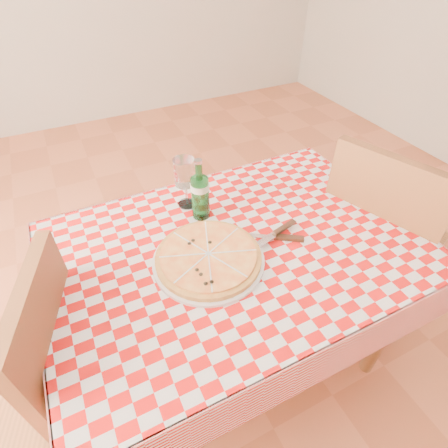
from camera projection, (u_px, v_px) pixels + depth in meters
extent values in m
plane|color=#AF5938|center=(233.00, 354.00, 1.73)|extent=(6.00, 6.00, 0.00)
cube|color=brown|center=(236.00, 251.00, 1.24)|extent=(1.20, 0.80, 0.04)
cylinder|color=brown|center=(388.00, 326.00, 1.44)|extent=(0.06, 0.06, 0.71)
cylinder|color=brown|center=(91.00, 299.00, 1.54)|extent=(0.06, 0.06, 0.71)
cylinder|color=brown|center=(294.00, 227.00, 1.90)|extent=(0.06, 0.06, 0.71)
cube|color=#B40C0B|center=(237.00, 246.00, 1.23)|extent=(1.30, 0.90, 0.01)
cube|color=brown|center=(382.00, 238.00, 1.65)|extent=(0.58, 0.58, 0.04)
cylinder|color=brown|center=(387.00, 319.00, 1.61)|extent=(0.04, 0.04, 0.46)
cylinder|color=brown|center=(420.00, 272.00, 1.82)|extent=(0.04, 0.04, 0.46)
cylinder|color=brown|center=(315.00, 274.00, 1.81)|extent=(0.04, 0.04, 0.46)
cylinder|color=brown|center=(352.00, 237.00, 2.02)|extent=(0.04, 0.04, 0.46)
cube|color=brown|center=(379.00, 214.00, 1.36)|extent=(0.19, 0.44, 0.50)
cube|color=brown|center=(17.00, 387.00, 1.15)|extent=(0.54, 0.54, 0.04)
cylinder|color=brown|center=(98.00, 362.00, 1.47)|extent=(0.04, 0.04, 0.44)
cylinder|color=brown|center=(6.00, 374.00, 1.43)|extent=(0.04, 0.04, 0.44)
cube|color=brown|center=(52.00, 339.00, 1.01)|extent=(0.17, 0.42, 0.47)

